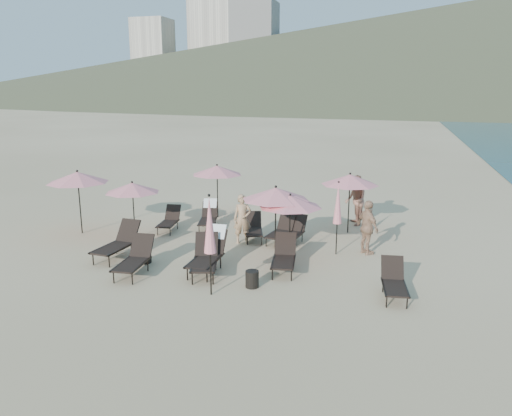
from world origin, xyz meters
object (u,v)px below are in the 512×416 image
(lounger_2, at_px, (205,258))
(side_table_0, at_px, (145,256))
(lounger_3, at_px, (209,251))
(lounger_5, at_px, (394,281))
(lounger_0, at_px, (118,242))
(umbrella_open_3, at_px, (217,170))
(umbrella_closed_0, at_px, (210,226))
(lounger_6, at_px, (169,220))
(umbrella_open_4, at_px, (350,180))
(lounger_8, at_px, (254,228))
(side_table_1, at_px, (252,279))
(lounger_7, at_px, (209,215))
(beachgoer_c, at_px, (368,227))
(lounger_10, at_px, (281,230))
(beachgoer_a, at_px, (242,219))
(umbrella_open_2, at_px, (290,201))
(lounger_1, at_px, (135,258))
(umbrella_open_0, at_px, (132,188))
(lounger_9, at_px, (294,231))
(umbrella_closed_1, at_px, (338,204))
(beachgoer_b, at_px, (355,200))
(lounger_4, at_px, (284,256))
(umbrella_open_1, at_px, (276,194))
(umbrella_open_5, at_px, (78,177))

(lounger_2, relative_size, side_table_0, 4.35)
(lounger_3, relative_size, lounger_5, 1.20)
(lounger_0, bearing_deg, umbrella_open_3, 82.22)
(lounger_2, xyz_separation_m, umbrella_closed_0, (0.69, -1.35, 1.34))
(lounger_0, bearing_deg, lounger_3, 0.75)
(lounger_6, distance_m, umbrella_open_3, 2.98)
(umbrella_open_4, bearing_deg, lounger_5, -72.97)
(lounger_8, height_order, side_table_1, lounger_8)
(side_table_1, bearing_deg, lounger_7, 122.00)
(lounger_7, distance_m, beachgoer_c, 6.10)
(lounger_5, height_order, lounger_10, lounger_10)
(beachgoer_a, xyz_separation_m, beachgoer_c, (4.11, -0.04, 0.03))
(lounger_0, bearing_deg, umbrella_open_2, 18.06)
(lounger_0, xyz_separation_m, lounger_1, (1.19, -1.10, -0.03))
(lounger_10, height_order, side_table_0, lounger_10)
(lounger_7, distance_m, side_table_0, 4.18)
(umbrella_open_0, bearing_deg, lounger_9, 9.67)
(lounger_10, height_order, umbrella_closed_1, umbrella_closed_1)
(beachgoer_c, bearing_deg, side_table_0, 73.47)
(beachgoer_a, bearing_deg, beachgoer_b, 23.07)
(lounger_6, height_order, umbrella_closed_0, umbrella_closed_0)
(umbrella_closed_1, height_order, side_table_0, umbrella_closed_1)
(lounger_4, relative_size, lounger_6, 1.13)
(lounger_6, xyz_separation_m, umbrella_open_2, (4.93, -1.99, 1.43))
(umbrella_closed_1, height_order, side_table_1, umbrella_closed_1)
(beachgoer_a, bearing_deg, umbrella_open_4, 12.50)
(lounger_4, relative_size, lounger_8, 1.10)
(lounger_3, relative_size, lounger_9, 1.21)
(umbrella_open_2, relative_size, beachgoer_a, 1.24)
(lounger_10, bearing_deg, umbrella_open_1, -74.30)
(lounger_7, height_order, umbrella_open_2, umbrella_open_2)
(lounger_0, relative_size, umbrella_closed_0, 0.71)
(lounger_9, xyz_separation_m, lounger_10, (-0.43, -0.00, 0.01))
(umbrella_closed_0, xyz_separation_m, umbrella_closed_1, (2.65, 4.06, -0.18))
(lounger_4, xyz_separation_m, lounger_6, (-4.98, 2.94, -0.05))
(lounger_0, distance_m, umbrella_open_4, 8.20)
(lounger_2, xyz_separation_m, side_table_0, (-2.09, 0.36, -0.26))
(lounger_5, bearing_deg, umbrella_closed_0, -172.63)
(umbrella_open_5, bearing_deg, lounger_0, -36.81)
(lounger_3, distance_m, beachgoer_b, 7.09)
(lounger_3, height_order, umbrella_open_5, umbrella_open_5)
(umbrella_open_1, bearing_deg, umbrella_open_4, 59.65)
(lounger_7, distance_m, umbrella_open_0, 3.07)
(umbrella_open_4, bearing_deg, beachgoer_c, -70.36)
(lounger_2, relative_size, lounger_8, 1.19)
(beachgoer_a, bearing_deg, lounger_5, -54.62)
(side_table_0, height_order, side_table_1, side_table_1)
(lounger_6, relative_size, umbrella_open_3, 0.70)
(lounger_8, bearing_deg, umbrella_closed_1, -34.37)
(lounger_6, xyz_separation_m, umbrella_open_3, (1.03, 2.35, 1.53))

